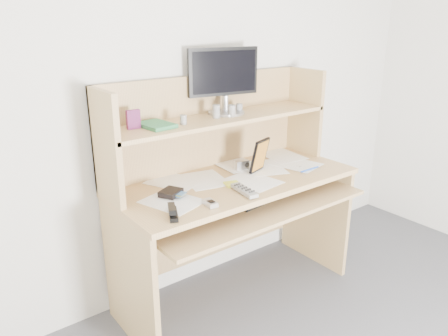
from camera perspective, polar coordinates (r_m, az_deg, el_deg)
back_wall at (r=2.58m, az=-2.76°, el=11.04°), size 3.60×0.04×2.50m
desk at (r=2.53m, az=0.53°, el=-2.13°), size 1.40×0.70×1.30m
paper_clutter at (r=2.45m, az=1.69°, el=-1.40°), size 1.32×0.54×0.01m
keyboard at (r=2.48m, az=5.10°, el=-3.35°), size 0.47×0.23×0.03m
tv_remote at (r=2.26m, az=2.66°, el=-2.94°), size 0.08×0.20×0.02m
flip_phone at (r=2.11m, az=-1.85°, el=-4.50°), size 0.05×0.09×0.02m
stapler at (r=2.01m, az=-6.66°, el=-5.60°), size 0.10×0.14×0.04m
wallet at (r=2.23m, az=-6.97°, el=-3.21°), size 0.14×0.13×0.03m
sticky_note_pad at (r=2.37m, az=1.10°, el=-2.11°), size 0.10×0.10×0.01m
digital_camera at (r=2.59m, az=2.34°, el=0.42°), size 0.09×0.04×0.05m
game_case at (r=2.53m, az=4.67°, el=1.65°), size 0.14×0.06×0.20m
blue_pen at (r=2.63m, az=11.13°, el=-0.16°), size 0.16×0.01×0.01m
card_box at (r=2.23m, az=-11.76°, el=6.23°), size 0.07×0.02×0.10m
shelf_book at (r=2.26m, az=-8.87°, el=5.57°), size 0.16×0.21×0.02m
chip_stack_a at (r=2.29m, az=-5.34°, el=6.29°), size 0.04×0.04×0.05m
chip_stack_b at (r=2.46m, az=1.04°, el=7.47°), size 0.05×0.05×0.07m
chip_stack_c at (r=2.59m, az=2.00°, el=7.85°), size 0.05×0.05×0.05m
chip_stack_d at (r=2.43m, az=-1.03°, el=7.39°), size 0.06×0.06×0.07m
monitor at (r=2.54m, az=-0.01°, el=11.59°), size 0.43×0.21×0.37m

